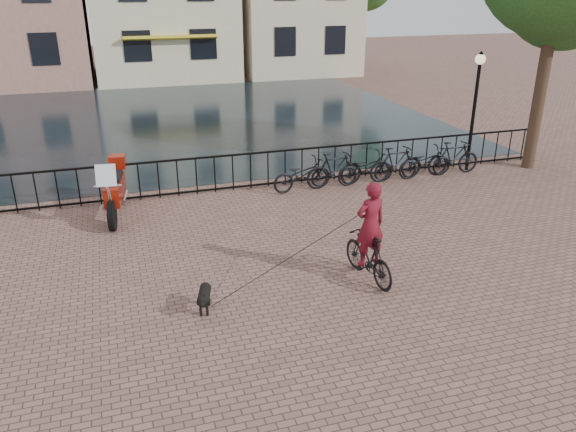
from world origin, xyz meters
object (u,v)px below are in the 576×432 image
object	(u,v)px
cyclist	(370,238)
dog	(204,298)
lamp_post	(476,92)
motorcycle	(114,184)

from	to	relation	value
cyclist	dog	size ratio (longest dim) A/B	2.97
lamp_post	cyclist	bearing A→B (deg)	-137.51
cyclist	lamp_post	bearing A→B (deg)	-144.88
dog	motorcycle	world-z (taller)	motorcycle
dog	motorcycle	size ratio (longest dim) A/B	0.33
cyclist	dog	bearing A→B (deg)	-4.09
cyclist	motorcycle	distance (m)	6.56
lamp_post	motorcycle	bearing A→B (deg)	-176.89
dog	cyclist	bearing A→B (deg)	18.26
lamp_post	motorcycle	distance (m)	10.45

